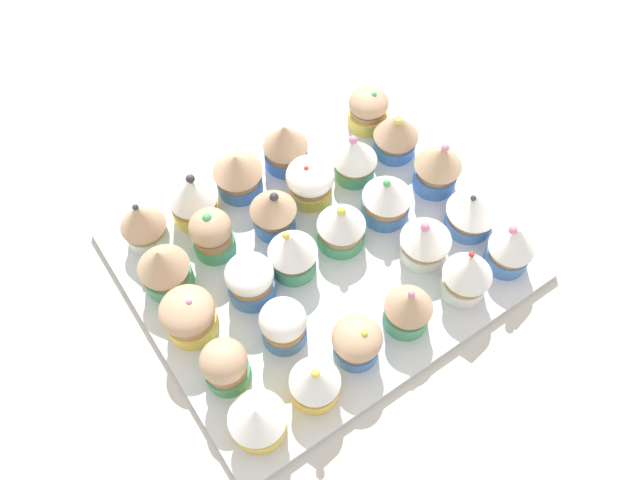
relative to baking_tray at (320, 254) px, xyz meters
The scene contains 29 objects.
ground_plane 2.10cm from the baking_tray, ahead, with size 180.00×180.00×3.00cm, color beige.
baking_tray is the anchor object (origin of this frame).
cupcake_0 23.47cm from the baking_tray, 141.03° to the right, with size 6.41×6.41×6.77cm.
cupcake_1 18.72cm from the baking_tray, 126.09° to the right, with size 5.74×5.74×7.81cm.
cupcake_2 14.52cm from the baking_tray, 107.10° to the right, with size 5.75×5.75×6.38cm.
cupcake_3 14.54cm from the baking_tray, 77.14° to the right, with size 5.69×5.69×7.36cm.
cupcake_4 18.84cm from the baking_tray, 51.34° to the right, with size 5.96×5.96×8.35cm.
cupcake_5 23.78cm from the baking_tray, 37.94° to the right, with size 5.71×5.71×8.15cm.
cupcake_6 19.87cm from the baking_tray, 156.96° to the right, with size 5.28×5.28×7.30cm.
cupcake_7 12.82cm from the baking_tray, 144.53° to the right, with size 5.46×5.46×6.92cm.
cupcake_8 13.61cm from the baking_tray, 35.55° to the right, with size 6.39×6.39×7.01cm.
cupcake_9 20.08cm from the baking_tray, 22.61° to the right, with size 6.73×6.73×6.79cm.
cupcake_10 18.71cm from the baking_tray, behind, with size 6.44×6.44×6.84cm.
cupcake_11 10.78cm from the baking_tray, behind, with size 5.85×5.85×6.51cm.
cupcake_12 6.08cm from the baking_tray, behind, with size 6.12×6.12×7.92cm.
cupcake_13 5.28cm from the baking_tray, ahead, with size 6.14×6.14×7.47cm.
cupcake_14 11.19cm from the baking_tray, ahead, with size 6.37×6.37×7.72cm.
cupcake_15 19.17cm from the baking_tray, ahead, with size 6.24×6.24×8.03cm.
cupcake_16 19.62cm from the baking_tray, 158.91° to the left, with size 6.27×6.27×7.79cm.
cupcake_17 14.00cm from the baking_tray, 143.42° to the left, with size 5.29×5.29×7.60cm.
cupcake_18 8.27cm from the baking_tray, 113.07° to the left, with size 5.93×5.93×7.72cm.
cupcake_19 9.55cm from the baking_tray, 63.95° to the left, with size 6.35×6.35×6.62cm.
cupcake_20 13.74cm from the baking_tray, 34.88° to the left, with size 5.98×5.98×7.50cm.
cupcake_21 19.70cm from the baking_tray, 23.20° to the left, with size 6.19×6.19×7.48cm.
cupcake_22 22.54cm from the baking_tray, 140.87° to the left, with size 5.73×5.73×7.73cm.
cupcake_23 17.62cm from the baking_tray, 126.68° to the left, with size 6.11×6.11×7.89cm.
cupcake_24 15.16cm from the baking_tray, 103.17° to the left, with size 6.55×6.55×7.04cm.
cupcake_25 15.55cm from the baking_tray, 73.71° to the left, with size 6.08×6.08×7.56cm.
cupcake_26 22.51cm from the baking_tray, 38.03° to the left, with size 5.59×5.59×6.17cm.
Camera 1 is at (-22.61, -33.09, 73.96)cm, focal length 36.57 mm.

